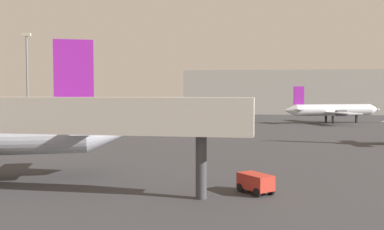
# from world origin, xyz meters

# --- Properties ---
(airplane_distant) EXTENTS (22.59, 19.67, 7.96)m
(airplane_distant) POSITION_xyz_m (22.39, 81.84, 2.87)
(airplane_distant) COLOR silver
(airplane_distant) RESTS_ON ground_plane
(jet_bridge) EXTENTS (24.13, 3.72, 6.59)m
(jet_bridge) POSITION_xyz_m (-10.02, 14.53, 5.07)
(jet_bridge) COLOR silver
(jet_bridge) RESTS_ON ground_plane
(baggage_cart) EXTENTS (2.52, 2.68, 1.30)m
(baggage_cart) POSITION_xyz_m (3.17, 15.67, 0.76)
(baggage_cart) COLOR red
(baggage_cart) RESTS_ON ground_plane
(light_mast_left) EXTENTS (2.40, 0.50, 22.39)m
(light_mast_left) POSITION_xyz_m (-53.79, 95.63, 12.49)
(light_mast_left) COLOR slate
(light_mast_left) RESTS_ON ground_plane
(terminal_building) EXTENTS (65.64, 22.82, 13.38)m
(terminal_building) POSITION_xyz_m (18.38, 127.56, 6.69)
(terminal_building) COLOR #B7B7B2
(terminal_building) RESTS_ON ground_plane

